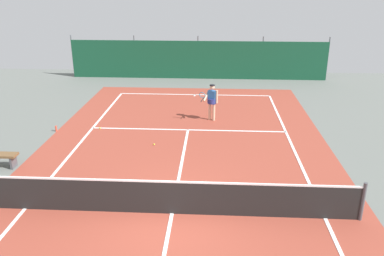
# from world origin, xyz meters

# --- Properties ---
(ground_plane) EXTENTS (36.00, 36.00, 0.00)m
(ground_plane) POSITION_xyz_m (0.00, 0.00, 0.00)
(ground_plane) COLOR slate
(court_surface) EXTENTS (11.02, 26.60, 0.01)m
(court_surface) POSITION_xyz_m (0.00, 0.00, 0.00)
(court_surface) COLOR brown
(court_surface) RESTS_ON ground
(tennis_net) EXTENTS (10.12, 0.10, 1.10)m
(tennis_net) POSITION_xyz_m (0.00, 0.00, 0.51)
(tennis_net) COLOR black
(tennis_net) RESTS_ON ground
(back_fence) EXTENTS (16.30, 0.98, 2.70)m
(back_fence) POSITION_xyz_m (-0.00, 16.26, 0.67)
(back_fence) COLOR #14472D
(back_fence) RESTS_ON ground
(tennis_player) EXTENTS (0.85, 0.64, 1.64)m
(tennis_player) POSITION_xyz_m (0.98, 7.75, 0.96)
(tennis_player) COLOR #D8AD8C
(tennis_player) RESTS_ON ground
(tennis_ball_near_player) EXTENTS (0.07, 0.07, 0.07)m
(tennis_ball_near_player) POSITION_xyz_m (-3.77, 6.33, 0.03)
(tennis_ball_near_player) COLOR #CCDB33
(tennis_ball_near_player) RESTS_ON ground
(tennis_ball_midcourt) EXTENTS (0.07, 0.07, 0.07)m
(tennis_ball_midcourt) POSITION_xyz_m (-1.19, 4.70, 0.03)
(tennis_ball_midcourt) COLOR #CCDB33
(tennis_ball_midcourt) RESTS_ON ground
(parked_car) EXTENTS (2.05, 4.21, 1.68)m
(parked_car) POSITION_xyz_m (0.26, 18.08, 0.84)
(parked_car) COLOR black
(parked_car) RESTS_ON ground
(water_bottle) EXTENTS (0.08, 0.08, 0.24)m
(water_bottle) POSITION_xyz_m (-5.52, 5.94, 0.12)
(water_bottle) COLOR #D84C38
(water_bottle) RESTS_ON ground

